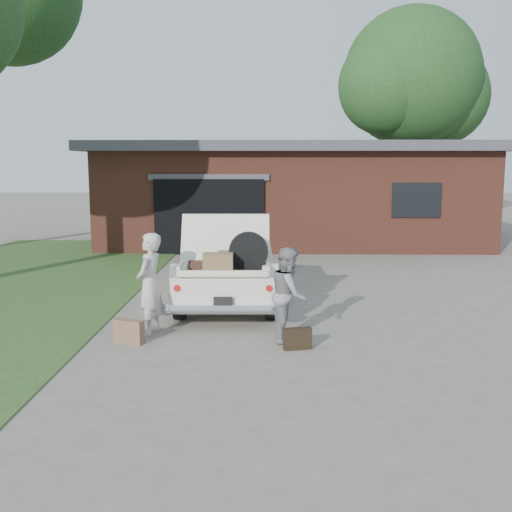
{
  "coord_description": "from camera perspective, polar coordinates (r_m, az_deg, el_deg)",
  "views": [
    {
      "loc": [
        0.18,
        -9.4,
        2.66
      ],
      "look_at": [
        0.0,
        0.6,
        1.1
      ],
      "focal_mm": 42.0,
      "sensor_mm": 36.0,
      "label": 1
    }
  ],
  "objects": [
    {
      "name": "woman_right",
      "position": [
        9.01,
        3.18,
        -3.64
      ],
      "size": [
        0.59,
        0.73,
        1.42
      ],
      "primitive_type": "imported",
      "rotation": [
        0.0,
        0.0,
        1.49
      ],
      "color": "gray",
      "rests_on": "ground"
    },
    {
      "name": "grass_strip",
      "position": [
        13.9,
        -23.15,
        -2.86
      ],
      "size": [
        6.0,
        16.0,
        0.02
      ],
      "primitive_type": "cube",
      "color": "#2D4C1E",
      "rests_on": "ground"
    },
    {
      "name": "woman_left",
      "position": [
        9.4,
        -10.1,
        -2.68
      ],
      "size": [
        0.5,
        0.65,
        1.6
      ],
      "primitive_type": "imported",
      "rotation": [
        0.0,
        0.0,
        -1.78
      ],
      "color": "beige",
      "rests_on": "ground"
    },
    {
      "name": "sedan",
      "position": [
        11.66,
        -2.56,
        -0.95
      ],
      "size": [
        1.87,
        4.61,
        1.79
      ],
      "rotation": [
        0.0,
        0.0,
        0.02
      ],
      "color": "silver",
      "rests_on": "ground"
    },
    {
      "name": "ground",
      "position": [
        9.77,
        -0.06,
        -6.93
      ],
      "size": [
        90.0,
        90.0,
        0.0
      ],
      "primitive_type": "plane",
      "color": "gray",
      "rests_on": "ground"
    },
    {
      "name": "tree_right",
      "position": [
        27.71,
        14.77,
        15.59
      ],
      "size": [
        6.8,
        5.91,
        9.27
      ],
      "color": "#38281E",
      "rests_on": "ground"
    },
    {
      "name": "suitcase_left",
      "position": [
        9.16,
        -12.01,
        -7.06
      ],
      "size": [
        0.48,
        0.3,
        0.35
      ],
      "primitive_type": "cube",
      "rotation": [
        0.0,
        0.0,
        -0.35
      ],
      "color": "#856043",
      "rests_on": "ground"
    },
    {
      "name": "house",
      "position": [
        20.91,
        3.24,
        6.13
      ],
      "size": [
        12.8,
        7.8,
        3.3
      ],
      "color": "brown",
      "rests_on": "ground"
    },
    {
      "name": "suitcase_right",
      "position": [
        8.71,
        3.96,
        -7.85
      ],
      "size": [
        0.42,
        0.22,
        0.31
      ],
      "primitive_type": "cube",
      "rotation": [
        0.0,
        0.0,
        0.23
      ],
      "color": "black",
      "rests_on": "ground"
    }
  ]
}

